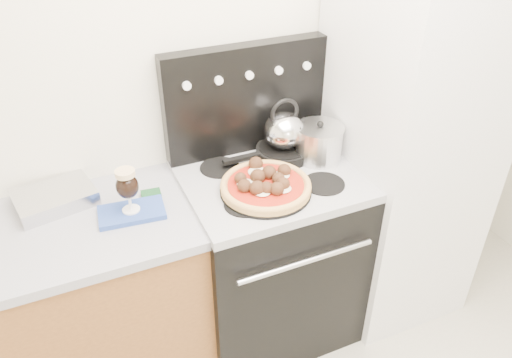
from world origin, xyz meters
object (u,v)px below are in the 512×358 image
tea_kettle (284,128)px  stock_pot (319,144)px  stove_body (269,258)px  fridge (406,141)px  pizza (266,184)px  skillet (283,152)px  base_cabinet (28,328)px  oven_mitt (132,212)px  beer_glass (128,191)px  pizza_pan (266,191)px

tea_kettle → stock_pot: 0.17m
stove_body → tea_kettle: (0.13, 0.13, 0.63)m
fridge → pizza: fridge is taller
pizza → stock_pot: (0.33, 0.15, 0.04)m
skillet → stock_pot: stock_pot is taller
base_cabinet → oven_mitt: size_ratio=5.63×
tea_kettle → stock_pot: (0.14, -0.08, -0.07)m
pizza → stock_pot: bearing=24.3°
fridge → skillet: 0.59m
oven_mitt → skillet: 0.75m
stove_body → beer_glass: (-0.61, -0.00, 0.58)m
stock_pot → stove_body: bearing=-169.6°
tea_kettle → stock_pot: size_ratio=0.97×
beer_glass → skillet: bearing=10.4°
oven_mitt → stock_pot: (0.87, 0.05, 0.09)m
oven_mitt → pizza: bearing=-10.2°
skillet → stock_pot: (0.14, -0.08, 0.05)m
beer_glass → tea_kettle: 0.75m
skillet → stock_pot: 0.17m
fridge → pizza_pan: 0.77m
pizza_pan → tea_kettle: 0.34m
pizza_pan → stock_pot: bearing=24.3°
oven_mitt → tea_kettle: 0.76m
oven_mitt → pizza: 0.55m
pizza_pan → fridge: bearing=5.7°
oven_mitt → pizza_pan: 0.55m
stove_body → oven_mitt: (-0.61, -0.00, 0.47)m
stove_body → skillet: size_ratio=3.46×
oven_mitt → pizza_pan: bearing=-10.2°
beer_glass → stock_pot: (0.87, 0.05, -0.02)m
base_cabinet → stove_body: stove_body is taller
fridge → stock_pot: size_ratio=9.06×
fridge → beer_glass: size_ratio=10.02×
base_cabinet → pizza: size_ratio=3.87×
base_cabinet → skillet: skillet is taller
beer_glass → stock_pot: bearing=3.5°
tea_kettle → stove_body: bearing=-133.5°
skillet → fridge: bearing=-15.1°
base_cabinet → beer_glass: bearing=-3.4°
fridge → tea_kettle: bearing=164.9°
fridge → beer_glass: fridge is taller
pizza → tea_kettle: size_ratio=1.85×
base_cabinet → pizza: bearing=-7.0°
base_cabinet → pizza: 1.17m
oven_mitt → stock_pot: bearing=3.5°
base_cabinet → stove_body: 1.11m
fridge → tea_kettle: 0.61m
pizza → tea_kettle: tea_kettle is taller
stove_body → beer_glass: size_ratio=4.64×
beer_glass → pizza_pan: bearing=-10.2°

